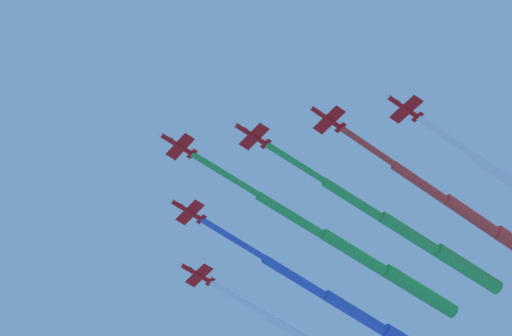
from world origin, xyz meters
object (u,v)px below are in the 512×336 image
Objects in this scene: jet_lead at (363,257)px; jet_starboard_inner at (364,318)px; jet_port_mid at (478,220)px; jet_port_inner at (416,238)px.

jet_starboard_inner is (13.44, -10.97, -1.05)m from jet_lead.
jet_starboard_inner is 1.16× the size of jet_port_mid.
jet_lead reaches higher than jet_port_mid.
jet_port_inner is at bearing 37.09° from jet_port_mid.
jet_port_mid is at bearing -148.95° from jet_lead.
jet_port_mid is (-37.76, -3.67, 0.72)m from jet_starboard_inner.
jet_port_mid reaches higher than jet_port_inner.
jet_starboard_inner is at bearing 5.56° from jet_port_mid.
jet_port_mid is (-24.33, -14.65, -0.33)m from jet_lead.
jet_port_mid reaches higher than jet_starboard_inner.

